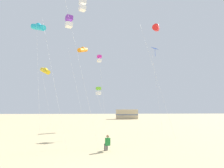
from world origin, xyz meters
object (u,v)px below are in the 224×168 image
kite_tube_scarlet (156,28)px  kite_box_magenta (99,59)px  rv_van_tan (127,114)px  kite_flyer_standing (107,142)px  kite_tube_gold (45,71)px  kite_box_lime (98,91)px  kite_tube_orange (83,50)px  kite_diamond_blue (155,52)px  kite_box_violet (69,22)px  kite_tube_cyan (38,27)px  kite_box_white (82,6)px

kite_tube_scarlet → kite_box_magenta: size_ratio=1.12×
kite_box_magenta → rv_van_tan: bearing=71.5°
kite_flyer_standing → kite_tube_gold: size_ratio=0.12×
kite_box_lime → kite_tube_orange: kite_tube_orange is taller
kite_diamond_blue → rv_van_tan: bearing=90.2°
kite_diamond_blue → kite_box_lime: bearing=167.6°
kite_box_violet → kite_tube_cyan: size_ratio=0.88×
kite_box_violet → kite_flyer_standing: bearing=-42.7°
kite_flyer_standing → kite_tube_cyan: bearing=-63.4°
kite_tube_scarlet → kite_box_violet: bearing=-161.6°
kite_box_magenta → kite_tube_orange: (-2.75, -0.50, 1.34)m
kite_flyer_standing → rv_van_tan: bearing=-119.4°
kite_box_white → kite_tube_orange: size_ratio=1.05×
kite_box_lime → rv_van_tan: 28.21m
kite_diamond_blue → kite_box_violet: 14.03m
kite_box_violet → kite_box_magenta: bearing=76.8°
kite_box_magenta → rv_van_tan: 27.65m
kite_box_violet → kite_tube_orange: (0.18, 11.93, 1.20)m
kite_tube_scarlet → kite_tube_cyan: 14.42m
kite_box_violet → rv_van_tan: size_ratio=1.85×
kite_box_violet → kite_box_lime: bearing=74.4°
kite_box_magenta → kite_box_lime: bearing=-91.7°
kite_tube_scarlet → kite_tube_orange: (-9.57, 8.68, -0.04)m
kite_flyer_standing → kite_tube_orange: (-3.47, 15.30, 12.05)m
kite_tube_scarlet → kite_tube_cyan: kite_tube_cyan is taller
kite_box_white → kite_flyer_standing: bearing=-57.3°
kite_box_violet → kite_diamond_blue: bearing=36.9°
kite_box_white → kite_box_lime: bearing=80.6°
kite_box_violet → rv_van_tan: bearing=73.3°
kite_box_white → rv_van_tan: size_ratio=2.17×
kite_box_lime → kite_tube_scarlet: (6.89, -7.01, 7.00)m
kite_diamond_blue → kite_box_lime: kite_diamond_blue is taller
kite_box_magenta → kite_tube_cyan: 10.90m
kite_tube_cyan → rv_van_tan: bearing=64.0°
kite_flyer_standing → kite_box_lime: 14.58m
rv_van_tan → kite_box_violet: bearing=-104.9°
kite_flyer_standing → kite_tube_cyan: 16.96m
kite_box_violet → kite_box_magenta: kite_box_violet is taller
kite_tube_cyan → kite_flyer_standing: bearing=-44.5°
kite_box_violet → kite_tube_orange: 12.00m
kite_box_violet → kite_box_white: kite_box_white is taller
kite_box_white → rv_van_tan: 39.69m
kite_box_white → kite_tube_cyan: 7.25m
kite_tube_scarlet → kite_tube_gold: bearing=151.3°
rv_van_tan → kite_tube_gold: bearing=-121.7°
kite_tube_orange → kite_tube_cyan: size_ratio=0.97×
kite_flyer_standing → kite_box_magenta: size_ratio=0.10×
kite_flyer_standing → kite_box_lime: (-0.79, 13.63, 5.10)m
kite_box_white → kite_box_magenta: (1.70, 12.02, -2.16)m
kite_box_magenta → kite_box_violet: bearing=-103.2°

